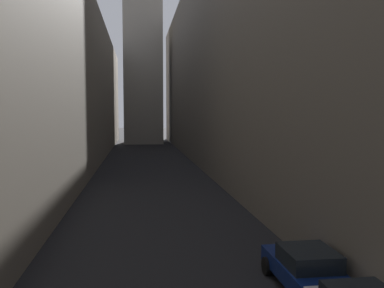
{
  "coord_description": "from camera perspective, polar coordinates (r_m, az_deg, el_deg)",
  "views": [
    {
      "loc": [
        -1.19,
        8.86,
        5.97
      ],
      "look_at": [
        0.0,
        17.77,
        5.3
      ],
      "focal_mm": 38.12,
      "sensor_mm": 36.0,
      "label": 1
    }
  ],
  "objects": [
    {
      "name": "parked_car_right_far",
      "position": [
        14.79,
        15.81,
        -16.51
      ],
      "size": [
        2.02,
        4.38,
        1.48
      ],
      "rotation": [
        0.0,
        0.0,
        1.57
      ],
      "color": "navy",
      "rests_on": "ground"
    },
    {
      "name": "building_block_left",
      "position": [
        42.63,
        -22.37,
        8.26
      ],
      "size": [
        12.75,
        108.0,
        18.32
      ],
      "primitive_type": "cube",
      "color": "gray",
      "rests_on": "ground"
    },
    {
      "name": "ground_plane",
      "position": [
        39.61,
        -5.83,
        -4.4
      ],
      "size": [
        264.0,
        264.0,
        0.0
      ],
      "primitive_type": "plane",
      "color": "black"
    },
    {
      "name": "building_block_right",
      "position": [
        43.71,
        10.75,
        11.84
      ],
      "size": [
        13.74,
        108.0,
        23.54
      ],
      "primitive_type": "cube",
      "color": "#60594F",
      "rests_on": "ground"
    }
  ]
}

